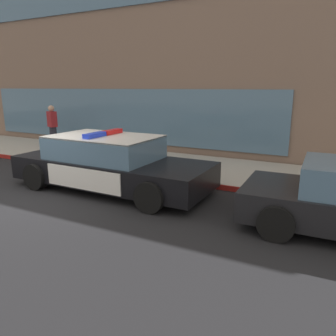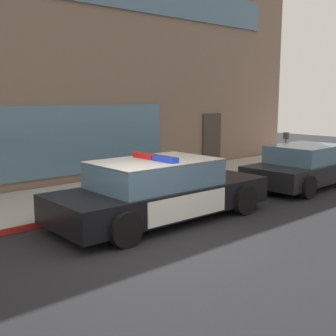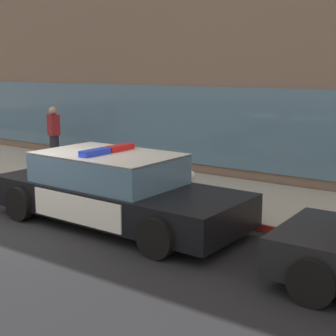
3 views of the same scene
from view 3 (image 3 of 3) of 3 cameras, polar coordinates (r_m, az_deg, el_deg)
name	(u,v)px [view 3 (image 3 of 3)]	position (r m, az deg, el deg)	size (l,w,h in m)	color
ground	(21,225)	(10.12, -16.42, -6.23)	(48.00, 48.00, 0.00)	black
sidewalk	(147,184)	(12.79, -2.43, -1.79)	(48.00, 3.21, 0.15)	#A39E93
curb_red_paint	(103,196)	(11.60, -7.39, -3.24)	(28.80, 0.04, 0.14)	maroon
storefront_building	(294,31)	(17.67, 14.17, 14.93)	(22.78, 9.90, 8.38)	#7A6051
police_cruiser	(114,189)	(9.68, -6.16, -2.44)	(5.21, 2.21, 1.49)	black
fire_hydrant	(190,188)	(10.49, 2.57, -2.31)	(0.34, 0.39, 0.73)	silver
pedestrian_on_sidewalk	(54,135)	(15.44, -12.91, 3.74)	(0.46, 0.38, 1.71)	#23232D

